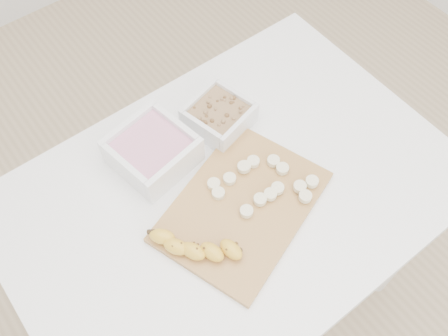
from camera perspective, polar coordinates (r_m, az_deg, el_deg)
ground at (r=1.81m, az=0.60°, el=-14.31°), size 3.50×3.50×0.00m
table at (r=1.20m, az=0.88°, el=-4.89°), size 1.00×0.70×0.75m
bowl_yogurt at (r=1.13m, az=-8.17°, el=2.00°), size 0.19×0.19×0.08m
bowl_granola at (r=1.19m, az=-0.56°, el=6.00°), size 0.16×0.16×0.06m
cutting_board at (r=1.09m, az=2.07°, el=-4.41°), size 0.43×0.36×0.01m
banana at (r=1.02m, az=-3.00°, el=-8.92°), size 0.14×0.19×0.03m
banana_slices at (r=1.10m, az=4.36°, el=-1.65°), size 0.21×0.18×0.02m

